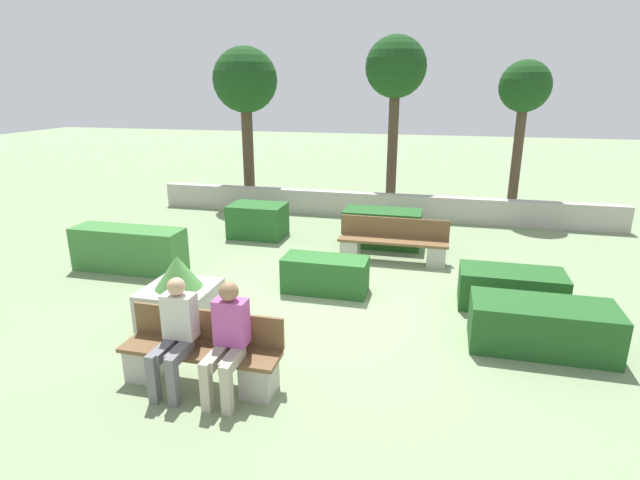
# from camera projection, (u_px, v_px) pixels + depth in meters

# --- Properties ---
(ground_plane) EXTENTS (60.00, 60.00, 0.00)m
(ground_plane) POSITION_uv_depth(u_px,v_px,m) (330.00, 302.00, 8.28)
(ground_plane) COLOR gray
(perimeter_wall) EXTENTS (12.34, 0.30, 0.66)m
(perimeter_wall) POSITION_uv_depth(u_px,v_px,m) (376.00, 206.00, 13.45)
(perimeter_wall) COLOR #ADA89E
(perimeter_wall) RESTS_ON ground_plane
(bench_front) EXTENTS (1.93, 0.49, 0.86)m
(bench_front) POSITION_uv_depth(u_px,v_px,m) (202.00, 357.00, 5.93)
(bench_front) COLOR brown
(bench_front) RESTS_ON ground_plane
(bench_left_side) EXTENTS (2.20, 0.49, 0.86)m
(bench_left_side) POSITION_uv_depth(u_px,v_px,m) (393.00, 245.00, 10.09)
(bench_left_side) COLOR brown
(bench_left_side) RESTS_ON ground_plane
(person_seated_man) EXTENTS (0.38, 0.63, 1.36)m
(person_seated_man) POSITION_uv_depth(u_px,v_px,m) (227.00, 335.00, 5.58)
(person_seated_man) COLOR #B2A893
(person_seated_man) RESTS_ON ground_plane
(person_seated_woman) EXTENTS (0.38, 0.63, 1.34)m
(person_seated_woman) POSITION_uv_depth(u_px,v_px,m) (175.00, 330.00, 5.73)
(person_seated_woman) COLOR slate
(person_seated_woman) RESTS_ON ground_plane
(hedge_block_near_left) EXTENTS (1.69, 0.80, 0.81)m
(hedge_block_near_left) POSITION_uv_depth(u_px,v_px,m) (382.00, 228.00, 11.07)
(hedge_block_near_left) COLOR #235623
(hedge_block_near_left) RESTS_ON ground_plane
(hedge_block_near_right) EXTENTS (1.27, 0.90, 0.78)m
(hedge_block_near_right) POSITION_uv_depth(u_px,v_px,m) (258.00, 220.00, 11.75)
(hedge_block_near_right) COLOR #286028
(hedge_block_near_right) RESTS_ON ground_plane
(hedge_block_mid_left) EXTENTS (1.61, 0.79, 0.62)m
(hedge_block_mid_left) POSITION_uv_depth(u_px,v_px,m) (511.00, 289.00, 8.00)
(hedge_block_mid_left) COLOR #235623
(hedge_block_mid_left) RESTS_ON ground_plane
(hedge_block_mid_right) EXTENTS (1.87, 0.83, 0.66)m
(hedge_block_mid_right) POSITION_uv_depth(u_px,v_px,m) (542.00, 326.00, 6.72)
(hedge_block_mid_right) COLOR #235623
(hedge_block_mid_right) RESTS_ON ground_plane
(hedge_block_far_left) EXTENTS (2.18, 0.64, 0.84)m
(hedge_block_far_left) POSITION_uv_depth(u_px,v_px,m) (129.00, 249.00, 9.59)
(hedge_block_far_left) COLOR #3D7A38
(hedge_block_far_left) RESTS_ON ground_plane
(hedge_block_far_right) EXTENTS (1.45, 0.64, 0.62)m
(hedge_block_far_right) POSITION_uv_depth(u_px,v_px,m) (325.00, 275.00, 8.61)
(hedge_block_far_right) COLOR #286028
(hedge_block_far_right) RESTS_ON ground_plane
(planter_corner_left) EXTENTS (1.00, 1.00, 1.07)m
(planter_corner_left) POSITION_uv_depth(u_px,v_px,m) (180.00, 296.00, 7.38)
(planter_corner_left) COLOR #ADA89E
(planter_corner_left) RESTS_ON ground_plane
(tree_leftmost) EXTENTS (1.86, 1.86, 4.52)m
(tree_leftmost) POSITION_uv_depth(u_px,v_px,m) (245.00, 83.00, 14.38)
(tree_leftmost) COLOR #473828
(tree_leftmost) RESTS_ON ground_plane
(tree_center_left) EXTENTS (1.72, 1.72, 4.79)m
(tree_center_left) POSITION_uv_depth(u_px,v_px,m) (396.00, 71.00, 13.98)
(tree_center_left) COLOR #473828
(tree_center_left) RESTS_ON ground_plane
(tree_center_right) EXTENTS (1.30, 1.30, 4.07)m
(tree_center_right) POSITION_uv_depth(u_px,v_px,m) (524.00, 92.00, 12.71)
(tree_center_right) COLOR #473828
(tree_center_right) RESTS_ON ground_plane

